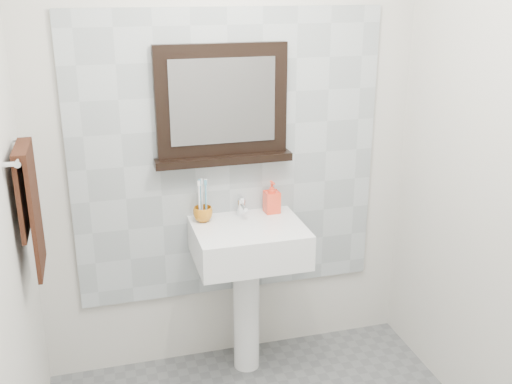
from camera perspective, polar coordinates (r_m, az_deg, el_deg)
back_wall at (r=3.08m, az=-2.69°, el=5.06°), size 2.00×0.01×2.50m
splashback at (r=3.09m, az=-2.61°, el=3.21°), size 1.60×0.02×1.50m
pedestal_sink at (r=3.08m, az=-0.75°, el=-6.32°), size 0.55×0.44×0.96m
toothbrush_cup at (r=3.05m, az=-5.08°, el=-2.11°), size 0.11×0.11×0.08m
toothbrushes at (r=3.02m, az=-5.11°, el=-0.59°), size 0.05×0.04×0.21m
soap_dispenser at (r=3.14m, az=1.52°, el=-0.47°), size 0.08×0.08×0.17m
framed_mirror at (r=2.99m, az=-3.27°, el=8.07°), size 0.70×0.11×0.59m
towel_bar at (r=2.59m, az=-21.48°, el=3.67°), size 0.07×0.40×0.03m
hand_towel at (r=2.65m, az=-20.78°, el=-0.69°), size 0.06×0.30×0.55m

